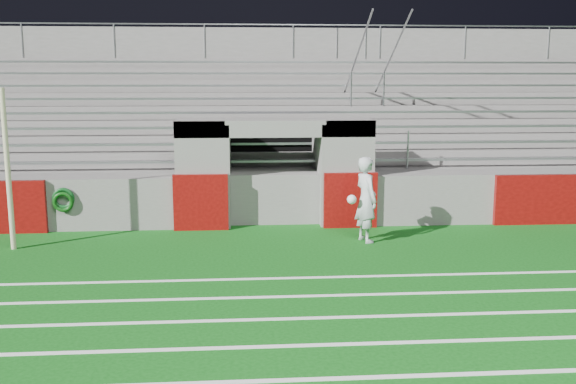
{
  "coord_description": "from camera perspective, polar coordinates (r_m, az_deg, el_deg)",
  "views": [
    {
      "loc": [
        -0.84,
        -12.17,
        3.57
      ],
      "look_at": [
        0.2,
        1.8,
        1.1
      ],
      "focal_mm": 40.0,
      "sensor_mm": 36.0,
      "label": 1
    }
  ],
  "objects": [
    {
      "name": "goalkeeper_with_ball",
      "position": [
        14.26,
        6.94,
        -0.66
      ],
      "size": [
        0.78,
        0.8,
        1.9
      ],
      "color": "#B4B9BF",
      "rests_on": "ground"
    },
    {
      "name": "hose_coil",
      "position": [
        15.9,
        -19.35,
        -0.68
      ],
      "size": [
        0.52,
        0.14,
        0.58
      ],
      "color": "#0D4317",
      "rests_on": "ground"
    },
    {
      "name": "ground",
      "position": [
        12.71,
        -0.3,
        -6.32
      ],
      "size": [
        90.0,
        90.0,
        0.0
      ],
      "primitive_type": "plane",
      "color": "#0C4C10",
      "rests_on": "ground"
    },
    {
      "name": "field_markings",
      "position": [
        8.05,
        2.26,
        -16.3
      ],
      "size": [
        28.0,
        8.09,
        0.01
      ],
      "color": "white",
      "rests_on": "ground"
    },
    {
      "name": "field_post",
      "position": [
        14.61,
        -23.64,
        1.81
      ],
      "size": [
        0.11,
        0.11,
        3.4
      ],
      "primitive_type": "cylinder",
      "color": "beige",
      "rests_on": "ground"
    },
    {
      "name": "stadium_structure",
      "position": [
        20.26,
        -1.86,
        4.11
      ],
      "size": [
        26.0,
        8.48,
        5.42
      ],
      "color": "slate",
      "rests_on": "ground"
    }
  ]
}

